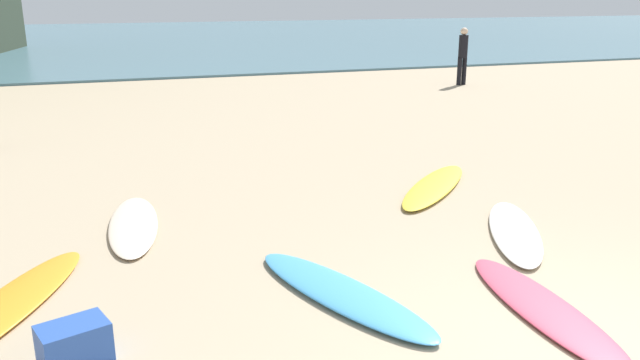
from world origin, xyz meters
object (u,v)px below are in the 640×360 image
surfboard_3 (434,186)px  surfboard_5 (543,308)px  surfboard_0 (342,293)px  surfboard_1 (133,225)px  surfboard_2 (8,305)px  beachgoer_near (463,53)px  beach_cooler (74,343)px  surfboard_4 (515,231)px

surfboard_3 → surfboard_5: (-0.89, -3.67, -0.01)m
surfboard_0 → surfboard_5: 1.86m
surfboard_1 → surfboard_5: size_ratio=0.97×
surfboard_0 → surfboard_2: 3.09m
surfboard_3 → beachgoer_near: bearing=101.5°
surfboard_2 → beach_cooler: size_ratio=4.90×
surfboard_1 → surfboard_3: surfboard_3 is taller
surfboard_4 → beachgoer_near: (6.11, 11.41, 0.94)m
surfboard_4 → beach_cooler: beach_cooler is taller
surfboard_4 → surfboard_5: surfboard_4 is taller
surfboard_3 → beachgoer_near: size_ratio=1.43×
surfboard_2 → beach_cooler: bearing=-36.0°
beach_cooler → surfboard_0: bearing=8.2°
surfboard_4 → surfboard_1: bearing=6.3°
surfboard_2 → surfboard_3: size_ratio=1.01×
surfboard_3 → surfboard_5: surfboard_3 is taller
surfboard_3 → beachgoer_near: (6.12, 9.45, 0.94)m
surfboard_2 → surfboard_5: (4.63, -1.64, -0.00)m
surfboard_4 → surfboard_5: bearing=90.4°
surfboard_2 → beachgoer_near: 16.39m
surfboard_2 → surfboard_4: (5.54, 0.07, 0.01)m
surfboard_0 → surfboard_1: 3.14m
beachgoer_near → surfboard_3: bearing=44.8°
surfboard_2 → beachgoer_near: size_ratio=1.44×
surfboard_0 → surfboard_2: size_ratio=0.95×
surfboard_1 → surfboard_5: 4.86m
surfboard_3 → surfboard_2: bearing=-115.4°
surfboard_1 → beachgoer_near: size_ratio=1.26×
beach_cooler → surfboard_2: bearing=118.6°
surfboard_0 → surfboard_1: (-1.78, 2.58, -0.01)m
beach_cooler → surfboard_4: bearing=13.6°
surfboard_0 → surfboard_3: size_ratio=0.96×
surfboard_2 → beach_cooler: (0.61, -1.12, 0.13)m
surfboard_0 → surfboard_1: size_ratio=1.09×
surfboard_0 → surfboard_3: bearing=27.1°
beachgoer_near → beach_cooler: size_ratio=3.40×
surfboard_4 → beach_cooler: 5.07m
surfboard_2 → beach_cooler: 1.28m
surfboard_5 → beachgoer_near: (7.01, 13.12, 0.95)m
beachgoer_near → surfboard_1: bearing=30.5°
surfboard_1 → surfboard_4: size_ratio=1.00×
surfboard_3 → surfboard_5: bearing=-59.2°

